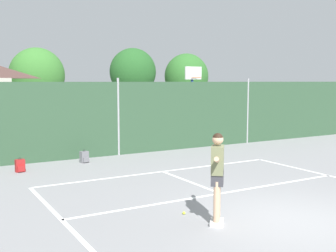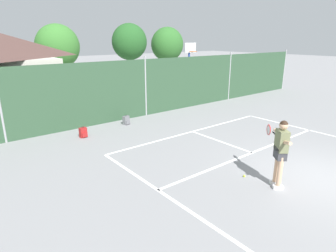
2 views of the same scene
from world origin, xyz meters
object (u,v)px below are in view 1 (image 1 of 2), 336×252
at_px(tennis_ball, 184,213).
at_px(backpack_grey, 84,157).
at_px(basketball_hoop, 193,93).
at_px(tennis_player, 217,170).
at_px(backpack_red, 20,166).

relative_size(tennis_ball, backpack_grey, 0.14).
relative_size(basketball_hoop, tennis_player, 1.91).
bearing_deg(backpack_red, basketball_hoop, 19.23).
xyz_separation_m(basketball_hoop, tennis_player, (-6.03, -10.03, -1.20)).
bearing_deg(backpack_red, backpack_grey, 11.71).
xyz_separation_m(tennis_ball, backpack_grey, (0.04, 6.67, 0.16)).
relative_size(basketball_hoop, backpack_red, 7.67).
height_order(basketball_hoop, backpack_grey, basketball_hoop).
bearing_deg(basketball_hoop, tennis_player, -121.03).
distance_m(tennis_ball, backpack_grey, 6.67).
xyz_separation_m(backpack_red, backpack_grey, (2.27, 0.47, 0.00)).
bearing_deg(backpack_grey, tennis_ball, -90.38).
distance_m(backpack_red, backpack_grey, 2.32).
height_order(tennis_player, tennis_ball, tennis_player).
height_order(basketball_hoop, backpack_red, basketball_hoop).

